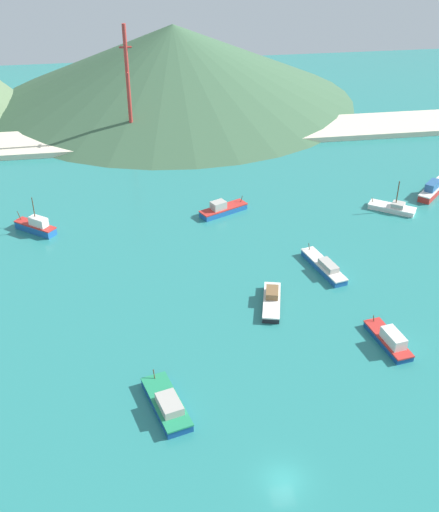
# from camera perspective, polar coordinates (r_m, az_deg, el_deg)

# --- Properties ---
(ground) EXTENTS (260.00, 280.00, 0.50)m
(ground) POSITION_cam_1_polar(r_m,az_deg,el_deg) (89.71, 1.24, -4.80)
(ground) COLOR teal
(fishing_boat_0) EXTENTS (3.82, 8.88, 2.41)m
(fishing_boat_0) POSITION_cam_1_polar(r_m,az_deg,el_deg) (85.38, 15.09, -7.28)
(fishing_boat_0) COLOR #14478C
(fishing_boat_0) RESTS_ON ground
(fishing_boat_1) EXTENTS (4.65, 10.78, 2.11)m
(fishing_boat_1) POSITION_cam_1_polar(r_m,az_deg,el_deg) (98.61, 9.43, -0.92)
(fishing_boat_1) COLOR #1E5BA8
(fishing_boat_1) RESTS_ON ground
(fishing_boat_3) EXTENTS (5.43, 9.94, 2.22)m
(fishing_boat_3) POSITION_cam_1_polar(r_m,az_deg,el_deg) (74.19, -4.75, -13.14)
(fishing_boat_3) COLOR #14478C
(fishing_boat_3) RESTS_ON ground
(fishing_boat_4) EXTENTS (4.49, 9.19, 1.89)m
(fishing_boat_4) POSITION_cam_1_polar(r_m,az_deg,el_deg) (90.14, 4.73, -4.01)
(fishing_boat_4) COLOR #232328
(fishing_boat_4) RESTS_ON ground
(fishing_boat_6) EXTENTS (8.34, 7.06, 5.91)m
(fishing_boat_6) POSITION_cam_1_polar(r_m,az_deg,el_deg) (119.06, 15.35, 4.23)
(fishing_boat_6) COLOR silver
(fishing_boat_6) RESTS_ON ground
(fishing_boat_7) EXTENTS (9.27, 9.26, 2.89)m
(fishing_boat_7) POSITION_cam_1_polar(r_m,az_deg,el_deg) (127.66, 18.72, 5.75)
(fishing_boat_7) COLOR red
(fishing_boat_7) RESTS_ON ground
(fishing_boat_8) EXTENTS (7.46, 6.57, 6.51)m
(fishing_boat_8) POSITION_cam_1_polar(r_m,az_deg,el_deg) (112.04, -16.19, 2.59)
(fishing_boat_8) COLOR #1E5BA8
(fishing_boat_8) RESTS_ON ground
(fishing_boat_9) EXTENTS (9.24, 6.21, 2.56)m
(fishing_boat_9) POSITION_cam_1_polar(r_m,az_deg,el_deg) (113.81, 0.27, 4.25)
(fishing_boat_9) COLOR #1E5BA8
(fishing_boat_9) RESTS_ON ground
(beach_strip) EXTENTS (247.00, 14.61, 1.20)m
(beach_strip) POSITION_cam_1_polar(r_m,az_deg,el_deg) (148.46, -3.26, 10.75)
(beach_strip) COLOR beige
(beach_strip) RESTS_ON ground
(hill_central) EXTENTS (95.55, 95.55, 19.52)m
(hill_central) POSITION_cam_1_polar(r_m,az_deg,el_deg) (174.03, -4.13, 16.97)
(hill_central) COLOR #3D6042
(hill_central) RESTS_ON ground
(radio_tower) EXTENTS (2.62, 2.10, 26.21)m
(radio_tower) POSITION_cam_1_polar(r_m,az_deg,el_deg) (141.65, -8.22, 14.91)
(radio_tower) COLOR #B7332D
(radio_tower) RESTS_ON ground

